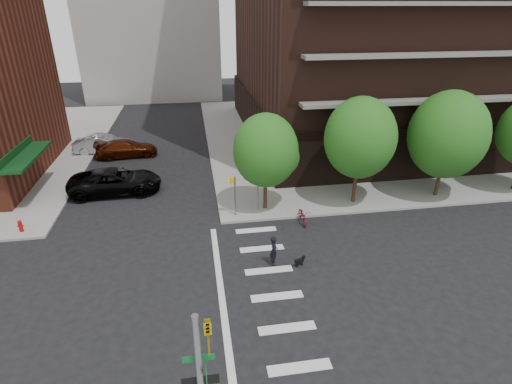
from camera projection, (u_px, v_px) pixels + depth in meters
ground at (211, 304)px, 17.80m from camera, size 120.00×120.00×0.00m
sidewalk_ne at (394, 131)px, 41.72m from camera, size 39.00×33.00×0.15m
crosswalk at (260, 298)px, 18.11m from camera, size 3.85×13.00×0.01m
tree_a at (266, 151)px, 24.25m from camera, size 4.00×4.00×5.90m
tree_b at (360, 138)px, 24.90m from camera, size 4.50×4.50×6.65m
tree_c at (448, 135)px, 25.81m from camera, size 5.00×5.00×6.80m
pedestrian_signal at (240, 189)px, 24.42m from camera, size 2.18×0.67×2.60m
fire_hydrant at (20, 225)px, 23.01m from camera, size 0.24×0.24×0.73m
parked_car_black at (115, 181)px, 27.94m from camera, size 3.05×6.31×1.73m
parked_car_maroon at (126, 148)px, 34.70m from camera, size 2.59×5.35×1.50m
parked_car_silver at (104, 144)px, 35.46m from camera, size 2.20×5.22×1.67m
scooter at (303, 216)px, 24.27m from camera, size 0.64×1.77×0.92m
dog_walker at (274, 251)px, 20.17m from camera, size 0.61×0.42×1.63m
dog at (300, 261)px, 20.26m from camera, size 0.59×0.36×0.50m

